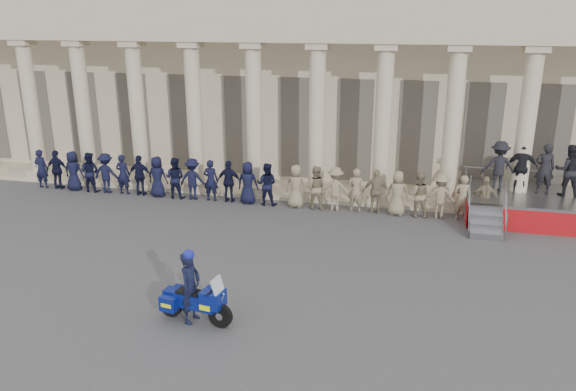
% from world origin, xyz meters
% --- Properties ---
extents(ground, '(90.00, 90.00, 0.00)m').
position_xyz_m(ground, '(0.00, 0.00, 0.00)').
color(ground, '#3F3F41').
rests_on(ground, ground).
extents(building, '(40.00, 12.50, 9.00)m').
position_xyz_m(building, '(-0.00, 14.74, 4.52)').
color(building, '#BDAD8E').
rests_on(building, ground).
extents(officer_rank, '(19.38, 0.65, 1.73)m').
position_xyz_m(officer_rank, '(-1.37, 6.87, 0.86)').
color(officer_rank, black).
rests_on(officer_rank, ground).
extents(reviewing_stand, '(4.65, 4.36, 2.85)m').
position_xyz_m(reviewing_stand, '(9.34, 7.62, 1.52)').
color(reviewing_stand, gray).
rests_on(reviewing_stand, ground).
extents(motorcycle, '(2.04, 0.93, 1.31)m').
position_xyz_m(motorcycle, '(0.19, -2.27, 0.57)').
color(motorcycle, black).
rests_on(motorcycle, ground).
extents(rider, '(0.54, 0.73, 1.93)m').
position_xyz_m(rider, '(0.08, -2.25, 0.95)').
color(rider, black).
rests_on(rider, ground).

